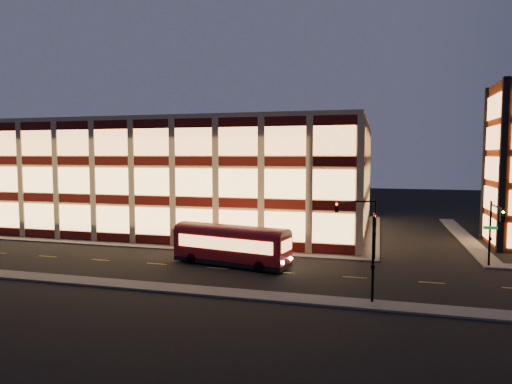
% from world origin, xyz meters
% --- Properties ---
extents(ground, '(200.00, 200.00, 0.00)m').
position_xyz_m(ground, '(0.00, 0.00, 0.00)').
color(ground, black).
rests_on(ground, ground).
extents(sidewalk_office_south, '(54.00, 2.00, 0.15)m').
position_xyz_m(sidewalk_office_south, '(-3.00, 1.00, 0.07)').
color(sidewalk_office_south, '#514F4C').
rests_on(sidewalk_office_south, ground).
extents(sidewalk_office_east, '(2.00, 30.00, 0.15)m').
position_xyz_m(sidewalk_office_east, '(23.00, 17.00, 0.07)').
color(sidewalk_office_east, '#514F4C').
rests_on(sidewalk_office_east, ground).
extents(sidewalk_tower_west, '(2.00, 30.00, 0.15)m').
position_xyz_m(sidewalk_tower_west, '(34.00, 17.00, 0.07)').
color(sidewalk_tower_west, '#514F4C').
rests_on(sidewalk_tower_west, ground).
extents(sidewalk_near, '(100.00, 2.00, 0.15)m').
position_xyz_m(sidewalk_near, '(0.00, -13.00, 0.07)').
color(sidewalk_near, '#514F4C').
rests_on(sidewalk_near, ground).
extents(office_building, '(50.45, 30.45, 14.50)m').
position_xyz_m(office_building, '(-2.91, 16.91, 7.25)').
color(office_building, tan).
rests_on(office_building, ground).
extents(traffic_signal_far, '(3.79, 1.87, 6.00)m').
position_xyz_m(traffic_signal_far, '(22.21, 0.24, 4.11)').
color(traffic_signal_far, black).
rests_on(traffic_signal_far, ground).
extents(traffic_signal_right, '(1.20, 4.37, 6.00)m').
position_xyz_m(traffic_signal_right, '(33.50, -0.62, 4.10)').
color(traffic_signal_right, black).
rests_on(traffic_signal_right, ground).
extents(traffic_signal_near, '(0.32, 4.45, 6.00)m').
position_xyz_m(traffic_signal_near, '(23.50, -11.03, 4.13)').
color(traffic_signal_near, black).
rests_on(traffic_signal_near, ground).
extents(trolley_bus, '(11.30, 4.88, 3.72)m').
position_xyz_m(trolley_bus, '(10.80, -4.54, 2.06)').
color(trolley_bus, maroon).
rests_on(trolley_bus, ground).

